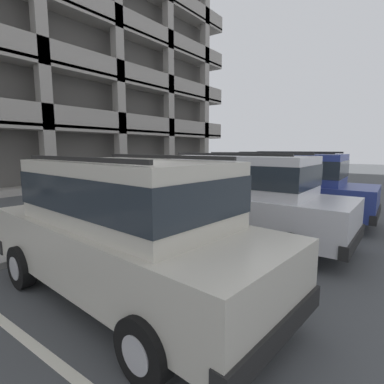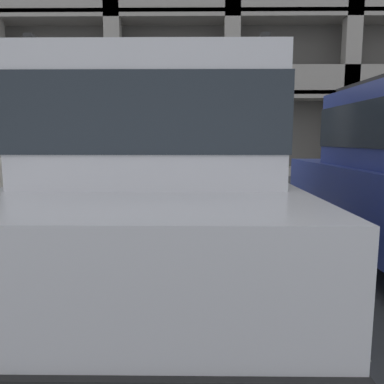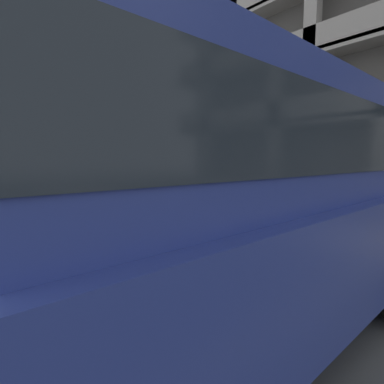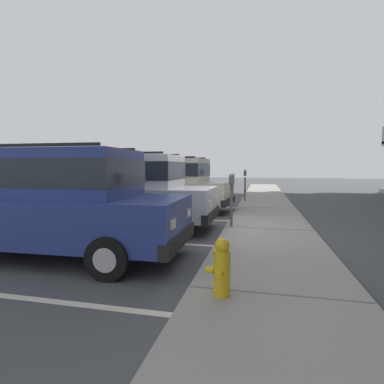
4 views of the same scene
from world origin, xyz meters
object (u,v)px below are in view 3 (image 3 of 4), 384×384
Objects in this scene: dark_hatchback at (213,205)px; parking_meter_near at (214,171)px; parking_meter_far at (100,169)px; red_sedan at (40,174)px; silver_suv at (88,182)px.

parking_meter_near is (-3.02, 2.94, 0.08)m from dark_hatchback.
parking_meter_far is (-9.10, 2.97, -0.02)m from dark_hatchback.
parking_meter_near is (3.07, 2.71, 0.08)m from red_sedan.
parking_meter_far is at bearing 179.71° from parking_meter_near.
parking_meter_near is at bearing -0.29° from parking_meter_far.
silver_suv is at bearing -84.56° from parking_meter_near.
red_sedan is at bearing -42.31° from parking_meter_far.
red_sedan is 6.10m from dark_hatchback.
silver_suv is 3.34m from red_sedan.
red_sedan and dark_hatchback have the same top height.
silver_suv is 0.97× the size of red_sedan.
red_sedan reaches higher than parking_meter_far.
parking_meter_near is 6.08m from parking_meter_far.
dark_hatchback reaches higher than parking_meter_far.
red_sedan is 3.49× the size of parking_meter_near.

